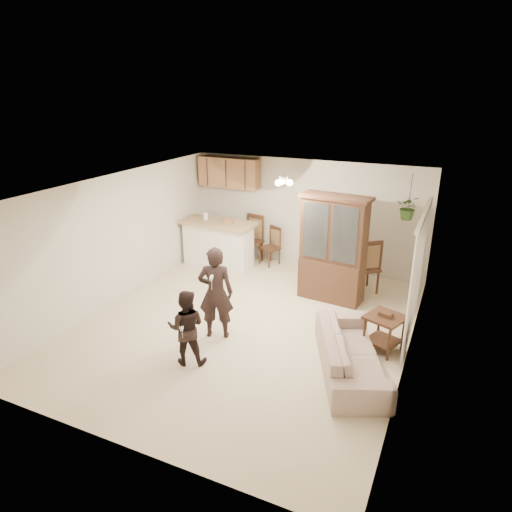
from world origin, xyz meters
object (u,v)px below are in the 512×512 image
at_px(sofa, 351,349).
at_px(chair_hutch_right, 364,276).
at_px(side_table, 384,332).
at_px(adult, 216,287).
at_px(china_hutch, 333,250).
at_px(child, 186,323).
at_px(chair_bar, 250,249).
at_px(chair_hutch_left, 270,254).

distance_m(sofa, chair_hutch_right, 2.96).
height_order(side_table, chair_hutch_right, chair_hutch_right).
relative_size(adult, chair_hutch_right, 1.55).
bearing_deg(side_table, china_hutch, 130.74).
relative_size(child, chair_hutch_right, 1.16).
bearing_deg(china_hutch, side_table, -43.22).
height_order(china_hutch, side_table, china_hutch).
bearing_deg(child, chair_bar, -99.06).
xyz_separation_m(adult, chair_hutch_right, (1.88, 2.86, -0.57)).
bearing_deg(adult, chair_bar, -95.14).
relative_size(sofa, side_table, 2.64).
relative_size(chair_hutch_left, chair_hutch_right, 0.78).
xyz_separation_m(side_table, chair_hutch_right, (-0.78, 2.14, 0.01)).
distance_m(side_table, chair_hutch_left, 4.18).
relative_size(child, china_hutch, 0.64).
bearing_deg(child, adult, -112.85).
xyz_separation_m(china_hutch, side_table, (1.30, -1.51, -0.73)).
bearing_deg(sofa, side_table, -46.92).
distance_m(child, chair_hutch_right, 4.22).
relative_size(side_table, chair_hutch_right, 0.61).
distance_m(adult, chair_bar, 3.60).
bearing_deg(side_table, chair_hutch_right, 110.04).
relative_size(child, side_table, 1.90).
height_order(chair_bar, chair_hutch_right, chair_hutch_right).
bearing_deg(china_hutch, adult, -115.42).
height_order(adult, chair_hutch_right, adult).
bearing_deg(child, side_table, -170.76).
bearing_deg(sofa, chair_hutch_right, -14.66).
bearing_deg(adult, child, 67.66).
distance_m(adult, child, 0.92).
bearing_deg(child, china_hutch, -135.62).
height_order(sofa, chair_hutch_right, chair_hutch_right).
relative_size(sofa, chair_hutch_right, 1.61).
bearing_deg(chair_bar, side_table, -24.41).
bearing_deg(chair_bar, adult, -61.81).
distance_m(sofa, chair_hutch_left, 4.52).
bearing_deg(chair_hutch_right, child, 23.71).
bearing_deg(adult, side_table, 173.92).
xyz_separation_m(sofa, china_hutch, (-0.95, 2.29, 0.68)).
bearing_deg(chair_hutch_left, chair_hutch_right, 10.95).
distance_m(adult, chair_hutch_right, 3.47).
relative_size(china_hutch, side_table, 2.97).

